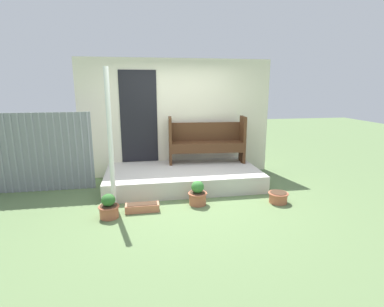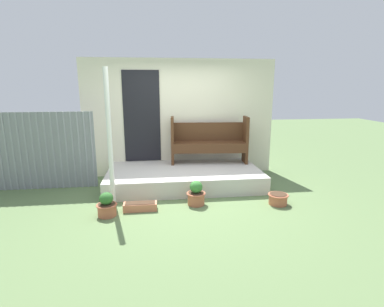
# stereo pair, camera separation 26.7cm
# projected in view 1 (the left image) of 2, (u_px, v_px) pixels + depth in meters

# --- Properties ---
(ground_plane) EXTENTS (24.00, 24.00, 0.00)m
(ground_plane) POSITION_uv_depth(u_px,v_px,m) (188.00, 199.00, 5.46)
(ground_plane) COLOR #5B7547
(porch_slab) EXTENTS (3.10, 1.62, 0.34)m
(porch_slab) POSITION_uv_depth(u_px,v_px,m) (183.00, 177.00, 6.20)
(porch_slab) COLOR beige
(porch_slab) RESTS_ON ground_plane
(house_wall) EXTENTS (4.30, 0.08, 2.60)m
(house_wall) POSITION_uv_depth(u_px,v_px,m) (175.00, 118.00, 6.74)
(house_wall) COLOR beige
(house_wall) RESTS_ON ground_plane
(fence_corrugated) EXTENTS (2.95, 0.05, 1.53)m
(fence_corrugated) POSITION_uv_depth(u_px,v_px,m) (12.00, 154.00, 5.64)
(fence_corrugated) COLOR gray
(fence_corrugated) RESTS_ON ground_plane
(support_post) EXTENTS (0.08, 0.08, 2.32)m
(support_post) POSITION_uv_depth(u_px,v_px,m) (110.00, 140.00, 4.89)
(support_post) COLOR white
(support_post) RESTS_ON ground_plane
(bench) EXTENTS (1.70, 0.53, 1.02)m
(bench) POSITION_uv_depth(u_px,v_px,m) (207.00, 139.00, 6.61)
(bench) COLOR #4C2D19
(bench) RESTS_ON porch_slab
(flower_pot_left) EXTENTS (0.33, 0.33, 0.39)m
(flower_pot_left) POSITION_uv_depth(u_px,v_px,m) (109.00, 207.00, 4.67)
(flower_pot_left) COLOR #B26042
(flower_pot_left) RESTS_ON ground_plane
(flower_pot_middle) EXTENTS (0.33, 0.33, 0.43)m
(flower_pot_middle) POSITION_uv_depth(u_px,v_px,m) (198.00, 194.00, 5.18)
(flower_pot_middle) COLOR #B26042
(flower_pot_middle) RESTS_ON ground_plane
(flower_pot_right) EXTENTS (0.35, 0.35, 0.19)m
(flower_pot_right) POSITION_uv_depth(u_px,v_px,m) (278.00, 197.00, 5.28)
(flower_pot_right) COLOR #B26042
(flower_pot_right) RESTS_ON ground_plane
(planter_box_rect) EXTENTS (0.55, 0.20, 0.14)m
(planter_box_rect) POSITION_uv_depth(u_px,v_px,m) (142.00, 207.00, 4.92)
(planter_box_rect) COLOR #C67251
(planter_box_rect) RESTS_ON ground_plane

